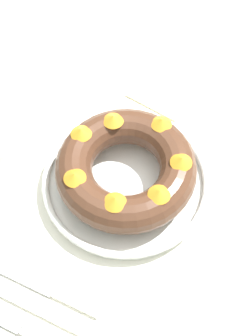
% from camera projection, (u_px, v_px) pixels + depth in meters
% --- Properties ---
extents(ground_plane, '(8.00, 8.00, 0.00)m').
position_uv_depth(ground_plane, '(129.00, 318.00, 1.42)').
color(ground_plane, '#4C4742').
extents(dining_table, '(1.19, 1.14, 0.75)m').
position_uv_depth(dining_table, '(131.00, 223.00, 0.86)').
color(dining_table, silver).
rests_on(dining_table, ground_plane).
extents(serving_dish, '(0.28, 0.28, 0.03)m').
position_uv_depth(serving_dish, '(126.00, 182.00, 0.79)').
color(serving_dish, white).
rests_on(serving_dish, dining_table).
extents(bundt_cake, '(0.23, 0.23, 0.07)m').
position_uv_depth(bundt_cake, '(126.00, 168.00, 0.75)').
color(bundt_cake, '#4C2D1E').
rests_on(bundt_cake, serving_dish).
extents(fork, '(0.02, 0.20, 0.01)m').
position_uv_depth(fork, '(17.00, 300.00, 0.69)').
color(fork, white).
rests_on(fork, dining_table).
extents(serving_knife, '(0.02, 0.23, 0.01)m').
position_uv_depth(serving_knife, '(24.00, 329.00, 0.67)').
color(serving_knife, white).
rests_on(serving_knife, dining_table).
extents(cake_knife, '(0.02, 0.17, 0.01)m').
position_uv_depth(cake_knife, '(55.00, 292.00, 0.70)').
color(cake_knife, white).
rests_on(cake_knife, dining_table).
extents(napkin, '(0.18, 0.14, 0.00)m').
position_uv_depth(napkin, '(172.00, 83.00, 0.93)').
color(napkin, beige).
rests_on(napkin, dining_table).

